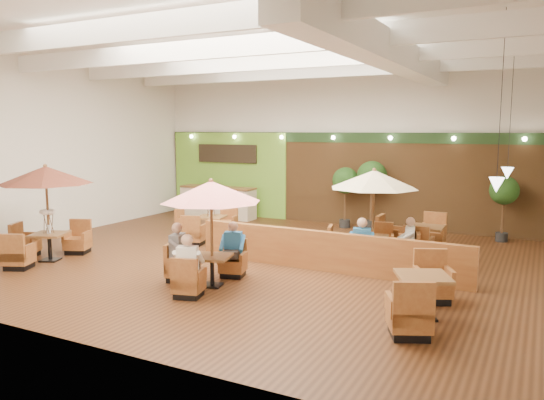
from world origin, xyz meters
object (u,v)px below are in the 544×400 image
Objects in this scene: topiary_0 at (345,183)px; topiary_2 at (504,193)px; diner_4 at (408,237)px; booth_divider at (325,251)px; table_2 at (374,198)px; diner_0 at (188,259)px; table_5 at (415,240)px; service_counter at (218,202)px; table_0 at (45,192)px; table_3 at (205,224)px; topiary_1 at (372,179)px; diner_2 at (180,247)px; diner_1 at (233,244)px; table_4 at (422,297)px; diner_3 at (362,239)px; table_1 at (209,208)px.

topiary_0 is 4.94m from topiary_2.
topiary_2 reaches higher than diner_4.
table_2 reaches higher than booth_divider.
topiary_0 is at bearing 65.43° from diner_0.
service_counter is at bearing 162.38° from table_5.
table_5 is 3.34× the size of diner_4.
table_2 is (7.44, 3.53, -0.13)m from table_0.
table_3 reaches higher than service_counter.
diner_2 is (-1.97, -7.79, -0.94)m from topiary_1.
table_5 is 5.27m from diner_1.
service_counter is 3.73× the size of diner_1.
service_counter is at bearing 142.14° from booth_divider.
table_0 is at bearing -9.70° from diner_1.
booth_divider is at bearing -84.25° from topiary_1.
topiary_1 is at bearing 16.35° from diner_4.
table_4 is 3.35× the size of diner_2.
topiary_1 is at bearing 27.89° from table_3.
diner_1 is (-0.21, -6.94, -0.78)m from topiary_0.
topiary_1 is 2.76× the size of diner_0.
booth_divider is at bearing -137.48° from table_2.
topiary_0 is 5.70m from diner_3.
diner_3 is (3.31, 2.61, -0.00)m from diner_2.
table_3 is (-4.67, 1.79, -0.03)m from booth_divider.
diner_3 is at bearing -117.39° from topiary_2.
table_4 is 1.09× the size of table_5.
table_5 is at bearing -53.33° from topiary_1.
diner_0 is at bearing -32.88° from table_0.
table_1 is 7.79m from topiary_0.
table_4 is at bearing -95.69° from topiary_2.
table_2 reaches higher than topiary_2.
topiary_1 is 2.71× the size of diner_2.
diner_2 is (-0.79, 0.00, -0.91)m from table_1.
table_4 is at bearing -68.12° from diner_3.
table_1 is 7.87m from topiary_1.
diner_1 is (-1.12, -6.94, -0.95)m from topiary_1.
table_3 is 6.24m from table_5.
table_2 reaches higher than table_5.
table_0 is (-6.65, -2.33, 1.30)m from booth_divider.
table_2 is 2.13m from table_5.
table_2 is at bearing 1.57° from table_0.
service_counter is 8.39m from table_5.
table_0 is (-0.17, -7.64, 1.19)m from service_counter.
table_0 is at bearing -142.25° from topiary_2.
table_1 is 2.83× the size of diner_3.
topiary_1 is at bearing 93.03° from table_2.
topiary_2 reaches higher than table_4.
topiary_0 reaches higher than table_5.
diner_3 is at bearing -4.15° from table_0.
diner_0 is (-1.68, -3.12, 0.30)m from booth_divider.
diner_3 is at bearing 30.92° from table_1.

